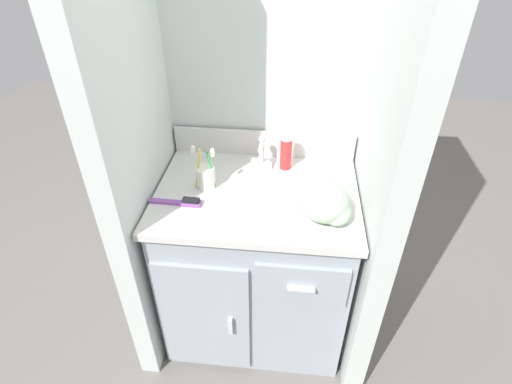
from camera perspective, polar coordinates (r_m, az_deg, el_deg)
name	(u,v)px	position (r m, az deg, el deg)	size (l,w,h in m)	color
ground_plane	(257,318)	(2.14, 0.09, -17.53)	(6.00, 6.00, 0.00)	slate
wall_back	(265,86)	(1.73, 1.35, 14.95)	(0.98, 0.08, 2.20)	silver
wall_left	(133,117)	(1.52, -17.19, 10.26)	(0.08, 0.67, 2.20)	silver
wall_right	(388,129)	(1.44, 18.33, 8.58)	(0.08, 0.67, 2.20)	silver
vanity	(256,261)	(1.82, 0.05, -9.78)	(0.80, 0.61, 0.80)	#9EA8B2
backsplash	(264,143)	(1.78, 1.08, 6.99)	(0.80, 0.02, 0.12)	silver
sink_faucet	(261,156)	(1.70, 0.79, 5.17)	(0.09, 0.09, 0.14)	silver
toothbrush_cup	(206,176)	(1.58, -7.18, 2.24)	(0.09, 0.07, 0.19)	white
shaving_cream_can	(286,152)	(1.68, 4.30, 5.76)	(0.05, 0.05, 0.16)	red
hairbrush	(183,202)	(1.52, -10.45, -1.42)	(0.20, 0.03, 0.03)	purple
hand_towel	(327,203)	(1.44, 10.12, -1.62)	(0.19, 0.21, 0.12)	#A8BCA3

